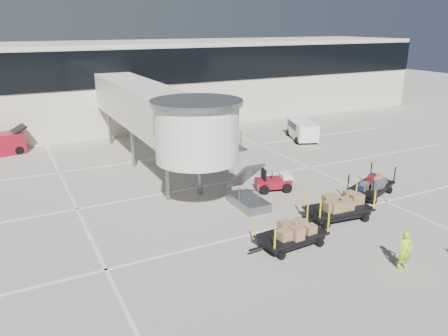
{
  "coord_description": "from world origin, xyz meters",
  "views": [
    {
      "loc": [
        -12.91,
        -14.33,
        9.7
      ],
      "look_at": [
        -2.25,
        6.33,
        2.0
      ],
      "focal_mm": 35.0,
      "sensor_mm": 36.0,
      "label": 1
    }
  ],
  "objects": [
    {
      "name": "ground_worker",
      "position": [
        0.99,
        -3.61,
        0.87
      ],
      "size": [
        0.71,
        0.55,
        1.73
      ],
      "primitive_type": "imported",
      "rotation": [
        0.0,
        0.0,
        -0.24
      ],
      "color": "#A3D716",
      "rests_on": "ground"
    },
    {
      "name": "baggage_tug",
      "position": [
        1.27,
        6.46,
        0.52
      ],
      "size": [
        2.36,
        1.87,
        1.42
      ],
      "rotation": [
        0.0,
        0.0,
        -0.28
      ],
      "color": "maroon",
      "rests_on": "ground"
    },
    {
      "name": "lane_markings",
      "position": [
        -0.67,
        9.33,
        0.01
      ],
      "size": [
        40.0,
        30.0,
        0.02
      ],
      "color": "silver",
      "rests_on": "ground"
    },
    {
      "name": "terminal",
      "position": [
        -0.35,
        29.94,
        4.11
      ],
      "size": [
        64.0,
        12.11,
        15.2
      ],
      "color": "beige",
      "rests_on": "ground"
    },
    {
      "name": "box_cart_near",
      "position": [
        1.88,
        1.49,
        0.63
      ],
      "size": [
        4.2,
        2.06,
        1.62
      ],
      "rotation": [
        0.0,
        0.0,
        -0.12
      ],
      "color": "black",
      "rests_on": "ground"
    },
    {
      "name": "box_cart_far",
      "position": [
        -2.04,
        0.14,
        0.62
      ],
      "size": [
        3.96,
        1.78,
        1.53
      ],
      "rotation": [
        0.0,
        0.0,
        0.06
      ],
      "color": "black",
      "rests_on": "ground"
    },
    {
      "name": "ground",
      "position": [
        0.0,
        0.0,
        0.0
      ],
      "size": [
        140.0,
        140.0,
        0.0
      ],
      "primitive_type": "plane",
      "color": "#ADA79A",
      "rests_on": "ground"
    },
    {
      "name": "suitcase_cart",
      "position": [
        5.81,
        3.06,
        0.58
      ],
      "size": [
        4.05,
        2.7,
        1.57
      ],
      "rotation": [
        0.0,
        0.0,
        0.37
      ],
      "color": "black",
      "rests_on": "ground"
    },
    {
      "name": "minivan",
      "position": [
        10.33,
        15.81,
        0.97
      ],
      "size": [
        3.1,
        4.6,
        1.62
      ],
      "rotation": [
        0.0,
        0.0,
        -0.35
      ],
      "color": "white",
      "rests_on": "ground"
    },
    {
      "name": "jet_bridge",
      "position": [
        -3.97,
        12.26,
        4.28
      ],
      "size": [
        5.7,
        20.4,
        6.03
      ],
      "color": "silver",
      "rests_on": "ground"
    }
  ]
}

